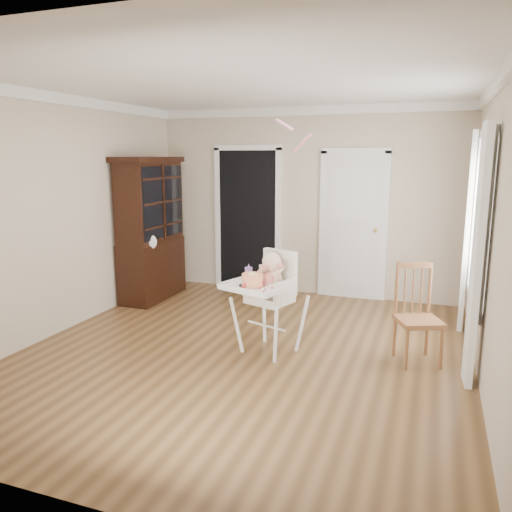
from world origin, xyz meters
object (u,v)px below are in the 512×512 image
(sippy_cup, at_px, (249,274))
(dining_chair, at_px, (417,317))
(high_chair, at_px, (269,290))
(china_cabinet, at_px, (151,229))
(cake, at_px, (252,280))

(sippy_cup, relative_size, dining_chair, 0.19)
(high_chair, relative_size, dining_chair, 1.11)
(high_chair, relative_size, china_cabinet, 0.54)
(cake, distance_m, china_cabinet, 2.65)
(sippy_cup, bearing_deg, china_cabinet, 144.76)
(high_chair, xyz_separation_m, china_cabinet, (-2.22, 1.37, 0.34))
(cake, relative_size, china_cabinet, 0.14)
(cake, height_order, dining_chair, dining_chair)
(cake, bearing_deg, china_cabinet, 143.09)
(high_chair, xyz_separation_m, dining_chair, (1.45, 0.26, -0.21))
(cake, bearing_deg, dining_chair, 16.99)
(sippy_cup, distance_m, china_cabinet, 2.47)
(china_cabinet, bearing_deg, cake, -36.91)
(high_chair, relative_size, sippy_cup, 5.82)
(cake, xyz_separation_m, china_cabinet, (-2.12, 1.59, 0.19))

